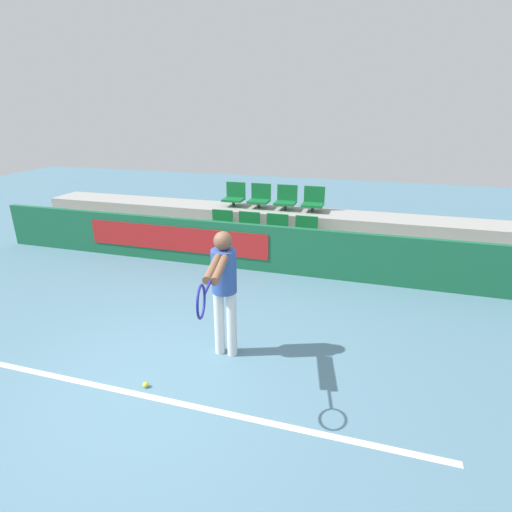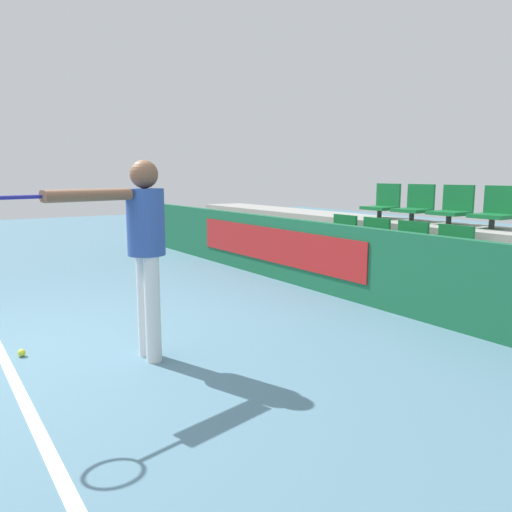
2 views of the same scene
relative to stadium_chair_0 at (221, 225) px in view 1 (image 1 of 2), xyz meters
name	(u,v)px [view 1 (image 1 of 2)]	position (x,y,z in m)	size (l,w,h in m)	color
ground_plane	(163,382)	(0.92, -4.32, -0.68)	(30.00, 30.00, 0.00)	slate
court_baseline	(150,397)	(0.92, -4.59, -0.67)	(6.39, 0.08, 0.01)	white
barrier_wall	(251,247)	(0.88, -0.65, -0.21)	(11.71, 0.14, 0.94)	#19603D
bleacher_tier_front	(260,250)	(0.92, -0.12, -0.45)	(11.31, 0.91, 0.45)	#9E9E99
bleacher_tier_middle	(271,228)	(0.92, 0.79, -0.23)	(11.31, 0.91, 0.90)	#9E9E99
stadium_chair_0	(221,225)	(0.00, 0.00, 0.00)	(0.46, 0.41, 0.53)	#333333
stadium_chair_1	(248,227)	(0.61, 0.00, 0.00)	(0.46, 0.41, 0.53)	#333333
stadium_chair_2	(276,229)	(1.23, 0.00, 0.00)	(0.46, 0.41, 0.53)	#333333
stadium_chair_3	(305,232)	(1.84, 0.00, 0.00)	(0.46, 0.41, 0.53)	#333333
stadium_chair_4	(234,196)	(0.00, 0.91, 0.45)	(0.46, 0.41, 0.53)	#333333
stadium_chair_5	(260,197)	(0.61, 0.91, 0.45)	(0.46, 0.41, 0.53)	#333333
stadium_chair_6	(286,199)	(1.23, 0.91, 0.45)	(0.46, 0.41, 0.53)	#333333
stadium_chair_7	(313,201)	(1.84, 0.91, 0.45)	(0.46, 0.41, 0.53)	#333333
tennis_player	(223,283)	(1.45, -3.62, 0.37)	(0.47, 1.57, 1.68)	silver
tennis_ball	(146,385)	(0.78, -4.45, -0.64)	(0.07, 0.07, 0.07)	#CCDB33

